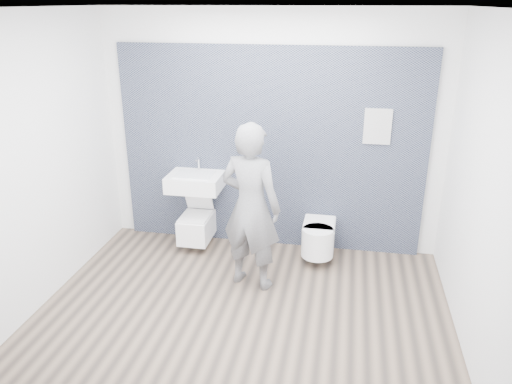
% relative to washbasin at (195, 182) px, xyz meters
% --- Properties ---
extents(ground, '(4.00, 4.00, 0.00)m').
position_rel_washbasin_xyz_m(ground, '(0.85, -1.20, -0.84)').
color(ground, brown).
rests_on(ground, ground).
extents(room_shell, '(4.00, 4.00, 4.00)m').
position_rel_washbasin_xyz_m(room_shell, '(0.85, -1.20, 0.90)').
color(room_shell, silver).
rests_on(room_shell, ground).
extents(tile_wall, '(3.60, 0.06, 2.40)m').
position_rel_washbasin_xyz_m(tile_wall, '(0.85, 0.27, -0.84)').
color(tile_wall, black).
rests_on(tile_wall, ground).
extents(washbasin, '(0.63, 0.47, 0.47)m').
position_rel_washbasin_xyz_m(washbasin, '(0.00, 0.00, 0.00)').
color(washbasin, white).
rests_on(washbasin, ground).
extents(toilet_square, '(0.36, 0.51, 0.67)m').
position_rel_washbasin_xyz_m(toilet_square, '(0.00, -0.02, -0.57)').
color(toilet_square, white).
rests_on(toilet_square, ground).
extents(toilet_rounded, '(0.37, 0.63, 0.34)m').
position_rel_washbasin_xyz_m(toilet_rounded, '(1.49, -0.08, -0.56)').
color(toilet_rounded, white).
rests_on(toilet_rounded, ground).
extents(info_placard, '(0.30, 0.03, 0.40)m').
position_rel_washbasin_xyz_m(info_placard, '(2.06, 0.22, -0.84)').
color(info_placard, silver).
rests_on(info_placard, ground).
extents(visitor, '(0.73, 0.57, 1.77)m').
position_rel_washbasin_xyz_m(visitor, '(0.83, -0.74, 0.04)').
color(visitor, gray).
rests_on(visitor, ground).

